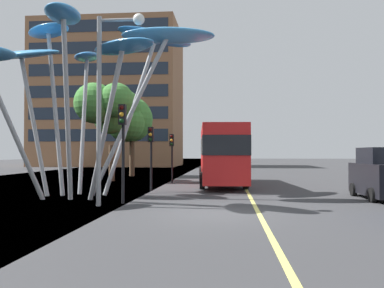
% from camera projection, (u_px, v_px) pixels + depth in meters
% --- Properties ---
extents(ground, '(120.00, 240.00, 0.10)m').
position_uv_depth(ground, '(191.00, 215.00, 13.49)').
color(ground, '#38383A').
extents(red_bus, '(3.18, 10.67, 3.78)m').
position_uv_depth(red_bus, '(221.00, 152.00, 25.25)').
color(red_bus, red).
rests_on(red_bus, ground).
extents(leaf_sculpture, '(11.58, 9.31, 8.36)m').
position_uv_depth(leaf_sculpture, '(89.00, 53.00, 18.59)').
color(leaf_sculpture, '#9EA0A5').
rests_on(leaf_sculpture, ground).
extents(traffic_light_kerb_near, '(0.28, 0.42, 3.92)m').
position_uv_depth(traffic_light_kerb_near, '(123.00, 132.00, 15.97)').
color(traffic_light_kerb_near, black).
rests_on(traffic_light_kerb_near, ground).
extents(traffic_light_kerb_far, '(0.28, 0.42, 3.36)m').
position_uv_depth(traffic_light_kerb_far, '(151.00, 144.00, 21.22)').
color(traffic_light_kerb_far, black).
rests_on(traffic_light_kerb_far, ground).
extents(traffic_light_island_mid, '(0.28, 0.42, 3.23)m').
position_uv_depth(traffic_light_island_mid, '(172.00, 148.00, 26.72)').
color(traffic_light_island_mid, black).
rests_on(traffic_light_island_mid, ground).
extents(car_parked_mid, '(2.08, 3.99, 2.24)m').
position_uv_depth(car_parked_mid, '(384.00, 175.00, 17.54)').
color(car_parked_mid, black).
rests_on(car_parked_mid, ground).
extents(street_lamp, '(1.84, 0.44, 7.29)m').
position_uv_depth(street_lamp, '(110.00, 82.00, 15.34)').
color(street_lamp, gray).
rests_on(street_lamp, ground).
extents(tree_pavement_near, '(4.27, 4.38, 6.92)m').
position_uv_depth(tree_pavement_near, '(105.00, 107.00, 28.75)').
color(tree_pavement_near, brown).
rests_on(tree_pavement_near, ground).
extents(tree_pavement_far, '(4.04, 4.82, 7.32)m').
position_uv_depth(tree_pavement_far, '(127.00, 118.00, 34.49)').
color(tree_pavement_far, brown).
rests_on(tree_pavement_far, ground).
extents(backdrop_building, '(20.91, 12.77, 21.19)m').
position_uv_depth(backdrop_building, '(111.00, 96.00, 61.87)').
color(backdrop_building, '#8E6042').
rests_on(backdrop_building, ground).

